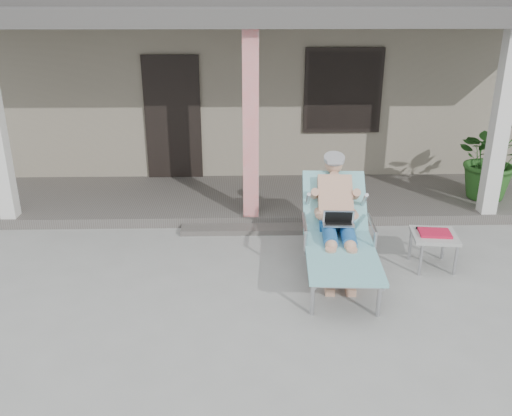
{
  "coord_description": "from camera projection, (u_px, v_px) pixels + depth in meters",
  "views": [
    {
      "loc": [
        -0.12,
        -5.25,
        3.13
      ],
      "look_at": [
        0.03,
        0.6,
        0.85
      ],
      "focal_mm": 38.0,
      "sensor_mm": 36.0,
      "label": 1
    }
  ],
  "objects": [
    {
      "name": "ground",
      "position": [
        254.0,
        299.0,
        6.03
      ],
      "size": [
        60.0,
        60.0,
        0.0
      ],
      "primitive_type": "plane",
      "color": "#9E9E99",
      "rests_on": "ground"
    },
    {
      "name": "lounger",
      "position": [
        339.0,
        205.0,
        6.38
      ],
      "size": [
        0.92,
        2.15,
        1.37
      ],
      "rotation": [
        0.0,
        0.0,
        -0.06
      ],
      "color": "#B7B7BC",
      "rests_on": "ground"
    },
    {
      "name": "porch_step",
      "position": [
        251.0,
        229.0,
        7.74
      ],
      "size": [
        2.0,
        0.3,
        0.07
      ],
      "primitive_type": "cube",
      "color": "#605B56",
      "rests_on": "ground"
    },
    {
      "name": "porch_deck",
      "position": [
        250.0,
        199.0,
        8.79
      ],
      "size": [
        10.0,
        2.0,
        0.15
      ],
      "primitive_type": "cube",
      "color": "#605B56",
      "rests_on": "ground"
    },
    {
      "name": "side_table",
      "position": [
        434.0,
        237.0,
        6.6
      ],
      "size": [
        0.59,
        0.59,
        0.48
      ],
      "rotation": [
        0.0,
        0.0,
        -0.12
      ],
      "color": "#ABABA6",
      "rests_on": "ground"
    },
    {
      "name": "house",
      "position": [
        247.0,
        71.0,
        11.47
      ],
      "size": [
        10.4,
        5.4,
        3.3
      ],
      "color": "#9E957D",
      "rests_on": "ground"
    },
    {
      "name": "potted_palm",
      "position": [
        493.0,
        158.0,
        8.41
      ],
      "size": [
        1.24,
        1.09,
        1.3
      ],
      "primitive_type": "imported",
      "rotation": [
        0.0,
        0.0,
        -0.07
      ],
      "color": "#26591E",
      "rests_on": "porch_deck"
    },
    {
      "name": "porch_overhang",
      "position": [
        249.0,
        23.0,
        7.76
      ],
      "size": [
        10.0,
        2.3,
        2.85
      ],
      "color": "silver",
      "rests_on": "porch_deck"
    }
  ]
}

